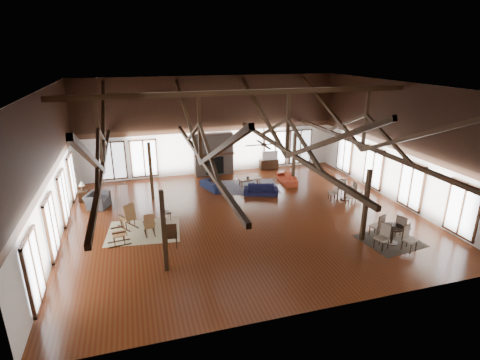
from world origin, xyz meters
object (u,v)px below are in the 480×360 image
object	(u,v)px
sofa_navy_left	(212,185)
cafe_table_far	(346,191)
coffee_table	(250,179)
armchair	(97,200)
tv_console	(269,164)
sofa_orange	(287,178)
cafe_table_near	(393,232)
sofa_navy_front	(261,190)

from	to	relation	value
sofa_navy_left	cafe_table_far	size ratio (longest dim) A/B	0.95
coffee_table	armchair	world-z (taller)	armchair
cafe_table_far	armchair	bearing A→B (deg)	168.35
coffee_table	tv_console	bearing A→B (deg)	42.75
sofa_navy_left	tv_console	world-z (taller)	tv_console
sofa_orange	sofa_navy_left	bearing A→B (deg)	-89.81
sofa_navy_left	coffee_table	size ratio (longest dim) A/B	1.29
sofa_navy_left	armchair	distance (m)	6.10
armchair	tv_console	size ratio (longest dim) A/B	0.91
coffee_table	tv_console	size ratio (longest dim) A/B	1.10
armchair	cafe_table_near	world-z (taller)	cafe_table_near
sofa_navy_left	sofa_navy_front	bearing A→B (deg)	-142.94
sofa_navy_front	sofa_navy_left	size ratio (longest dim) A/B	1.06
sofa_navy_front	armchair	bearing A→B (deg)	-165.68
sofa_navy_left	armchair	bearing A→B (deg)	79.36
sofa_orange	armchair	world-z (taller)	armchair
sofa_navy_front	armchair	world-z (taller)	armchair
sofa_navy_left	armchair	world-z (taller)	armchair
sofa_navy_left	tv_console	size ratio (longest dim) A/B	1.42
sofa_navy_left	coffee_table	bearing A→B (deg)	-111.71
coffee_table	cafe_table_near	bearing A→B (deg)	-75.40
cafe_table_near	coffee_table	bearing A→B (deg)	113.47
sofa_navy_left	cafe_table_near	size ratio (longest dim) A/B	0.87
sofa_navy_front	coffee_table	xyz separation A→B (m)	(-0.17, 1.48, 0.16)
tv_console	cafe_table_far	bearing A→B (deg)	-72.27
sofa_navy_left	sofa_orange	world-z (taller)	sofa_orange
sofa_navy_front	coffee_table	bearing A→B (deg)	115.40
sofa_navy_left	cafe_table_far	world-z (taller)	cafe_table_far
sofa_navy_left	armchair	xyz separation A→B (m)	(-6.03, -0.90, 0.11)
sofa_navy_left	cafe_table_near	world-z (taller)	cafe_table_near
sofa_navy_front	armchair	size ratio (longest dim) A/B	1.64
sofa_orange	tv_console	world-z (taller)	tv_console
sofa_navy_front	coffee_table	size ratio (longest dim) A/B	1.36
tv_console	cafe_table_near	bearing A→B (deg)	-83.29
sofa_navy_front	cafe_table_far	world-z (taller)	cafe_table_far
sofa_orange	armchair	bearing A→B (deg)	-83.69
armchair	cafe_table_far	world-z (taller)	cafe_table_far
sofa_navy_front	cafe_table_near	distance (m)	7.36
sofa_navy_left	coffee_table	xyz separation A→B (m)	(2.18, -0.10, 0.18)
sofa_navy_front	sofa_orange	world-z (taller)	sofa_navy_front
cafe_table_far	tv_console	world-z (taller)	cafe_table_far
sofa_navy_front	sofa_orange	bearing A→B (deg)	52.47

